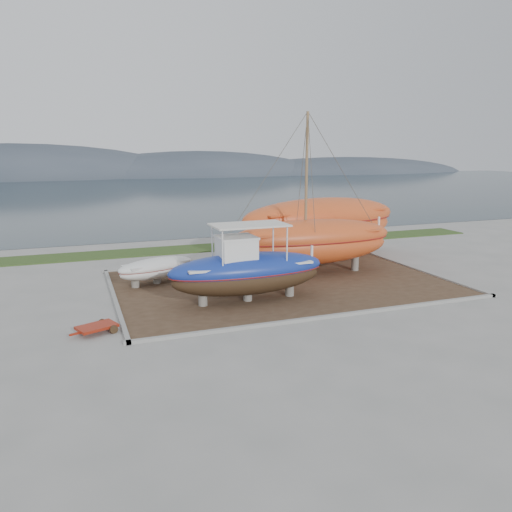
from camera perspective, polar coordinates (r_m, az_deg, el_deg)
name	(u,v)px	position (r m, az deg, el deg)	size (l,w,h in m)	color
ground	(314,304)	(24.62, 6.70, -5.47)	(140.00, 140.00, 0.00)	gray
dirt_patch	(282,283)	(28.08, 2.99, -3.13)	(18.00, 12.00, 0.06)	#422D1E
curb_frame	(282,282)	(28.07, 2.99, -3.04)	(18.60, 12.60, 0.15)	gray
grass_strip	(223,247)	(38.63, -3.77, 1.09)	(44.00, 3.00, 0.08)	#284219
sea	(135,192)	(91.79, -13.67, 7.13)	(260.00, 100.00, 0.04)	#17262E
mountain_ridge	(110,177)	(146.44, -16.32, 8.71)	(200.00, 36.00, 20.00)	#333D49
blue_caique	(248,263)	(24.32, -0.98, -0.80)	(7.92, 2.48, 3.82)	navy
white_dinghy	(157,271)	(28.36, -11.28, -1.70)	(4.59, 1.72, 1.38)	white
orange_sailboat	(314,195)	(29.41, 6.65, 6.89)	(10.07, 2.97, 9.42)	#CB4D1F
orange_bare_hull	(321,228)	(34.70, 7.43, 3.14)	(12.17, 3.65, 3.99)	#CB4D1F
red_trailer	(97,329)	(21.71, -17.72, -7.96)	(2.31, 1.15, 0.33)	#9C2411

